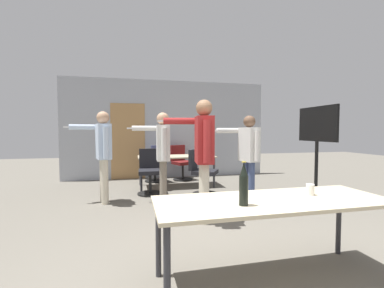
{
  "coord_description": "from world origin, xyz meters",
  "views": [
    {
      "loc": [
        -0.97,
        -1.5,
        1.3
      ],
      "look_at": [
        -0.06,
        2.44,
        1.1
      ],
      "focal_mm": 24.0,
      "sensor_mm": 36.0,
      "label": 1
    }
  ],
  "objects": [
    {
      "name": "back_wall",
      "position": [
        -0.03,
        5.7,
        1.34
      ],
      "size": [
        5.65,
        0.12,
        2.71
      ],
      "color": "#A3A8B2",
      "rests_on": "ground_plane"
    },
    {
      "name": "conference_table_near",
      "position": [
        0.19,
        0.46,
        0.66
      ],
      "size": [
        2.03,
        0.72,
        0.72
      ],
      "color": "#C6B793",
      "rests_on": "ground_plane"
    },
    {
      "name": "conference_table_far",
      "position": [
        0.02,
        4.43,
        0.65
      ],
      "size": [
        1.77,
        0.74,
        0.72
      ],
      "color": "#C6B793",
      "rests_on": "ground_plane"
    },
    {
      "name": "tv_screen",
      "position": [
        2.28,
        2.51,
        1.07
      ],
      "size": [
        0.44,
        0.97,
        1.75
      ],
      "rotation": [
        0.0,
        0.0,
        -1.57
      ],
      "color": "black",
      "rests_on": "ground_plane"
    },
    {
      "name": "person_far_watching",
      "position": [
        -1.5,
        3.34,
        1.0
      ],
      "size": [
        0.84,
        0.58,
        1.66
      ],
      "rotation": [
        0.0,
        0.0,
        1.83
      ],
      "color": "beige",
      "rests_on": "ground_plane"
    },
    {
      "name": "person_near_casual",
      "position": [
        -0.0,
        2.01,
        1.06
      ],
      "size": [
        0.77,
        0.68,
        1.75
      ],
      "rotation": [
        0.0,
        0.0,
        1.44
      ],
      "color": "beige",
      "rests_on": "ground_plane"
    },
    {
      "name": "person_right_polo",
      "position": [
        -0.47,
        2.98,
        0.99
      ],
      "size": [
        0.73,
        0.59,
        1.63
      ],
      "rotation": [
        0.0,
        0.0,
        1.53
      ],
      "color": "slate",
      "rests_on": "ground_plane"
    },
    {
      "name": "person_left_plaid",
      "position": [
        1.03,
        2.7,
        0.96
      ],
      "size": [
        0.78,
        0.56,
        1.58
      ],
      "rotation": [
        0.0,
        0.0,
        1.73
      ],
      "color": "#3D4C75",
      "rests_on": "ground_plane"
    },
    {
      "name": "office_chair_far_left",
      "position": [
        0.4,
        3.55,
        0.43
      ],
      "size": [
        0.68,
        0.65,
        0.93
      ],
      "rotation": [
        0.0,
        0.0,
        4.18
      ],
      "color": "black",
      "rests_on": "ground_plane"
    },
    {
      "name": "office_chair_far_right",
      "position": [
        -0.4,
        5.07,
        0.45
      ],
      "size": [
        0.61,
        0.65,
        0.95
      ],
      "rotation": [
        0.0,
        0.0,
        0.37
      ],
      "color": "black",
      "rests_on": "ground_plane"
    },
    {
      "name": "office_chair_mid_tucked",
      "position": [
        -0.63,
        3.87,
        0.43
      ],
      "size": [
        0.52,
        0.56,
        0.93
      ],
      "rotation": [
        0.0,
        0.0,
        3.11
      ],
      "color": "black",
      "rests_on": "ground_plane"
    },
    {
      "name": "office_chair_near_pushed",
      "position": [
        0.29,
        5.25,
        0.43
      ],
      "size": [
        0.61,
        0.65,
        0.92
      ],
      "rotation": [
        0.0,
        0.0,
        3.52
      ],
      "color": "black",
      "rests_on": "ground_plane"
    },
    {
      "name": "beer_bottle",
      "position": [
        -0.13,
        0.35,
        0.88
      ],
      "size": [
        0.07,
        0.07,
        0.35
      ],
      "color": "black",
      "rests_on": "conference_table_near"
    },
    {
      "name": "drink_cup",
      "position": [
        0.6,
        0.51,
        0.77
      ],
      "size": [
        0.07,
        0.07,
        0.1
      ],
      "color": "silver",
      "rests_on": "conference_table_near"
    }
  ]
}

